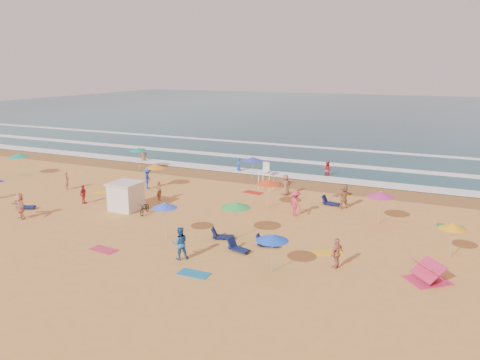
% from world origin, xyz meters
% --- Properties ---
extents(ground, '(220.00, 220.00, 0.00)m').
position_xyz_m(ground, '(0.00, 0.00, 0.00)').
color(ground, gold).
rests_on(ground, ground).
extents(ocean, '(220.00, 140.00, 0.18)m').
position_xyz_m(ocean, '(0.00, 84.00, 0.00)').
color(ocean, '#0C4756').
rests_on(ocean, ground).
extents(wet_sand, '(220.00, 220.00, 0.00)m').
position_xyz_m(wet_sand, '(0.00, 12.50, 0.01)').
color(wet_sand, olive).
rests_on(wet_sand, ground).
extents(surf_foam, '(200.00, 18.70, 0.05)m').
position_xyz_m(surf_foam, '(0.00, 21.32, 0.10)').
color(surf_foam, white).
rests_on(surf_foam, ground).
extents(cabana, '(2.00, 2.00, 2.00)m').
position_xyz_m(cabana, '(-4.75, -0.59, 1.00)').
color(cabana, white).
rests_on(cabana, ground).
extents(cabana_roof, '(2.20, 2.20, 0.12)m').
position_xyz_m(cabana_roof, '(-4.75, -0.59, 2.06)').
color(cabana_roof, silver).
rests_on(cabana_roof, cabana).
extents(bicycle, '(1.03, 1.79, 0.89)m').
position_xyz_m(bicycle, '(-2.85, -0.89, 0.45)').
color(bicycle, black).
rests_on(bicycle, ground).
extents(lifeguard_stand, '(1.20, 1.20, 2.10)m').
position_xyz_m(lifeguard_stand, '(2.75, 9.18, 1.05)').
color(lifeguard_stand, white).
rests_on(lifeguard_stand, ground).
extents(beach_umbrellas, '(46.02, 24.82, 0.67)m').
position_xyz_m(beach_umbrellas, '(-3.12, 1.06, 2.04)').
color(beach_umbrellas, '#1535BA').
rests_on(beach_umbrellas, ground).
extents(loungers, '(36.82, 18.06, 0.34)m').
position_xyz_m(loungers, '(6.51, -2.36, 0.17)').
color(loungers, '#101852').
rests_on(loungers, ground).
extents(towels, '(56.16, 18.79, 0.03)m').
position_xyz_m(towels, '(-1.37, -1.39, 0.01)').
color(towels, '#AD4115').
rests_on(towels, ground).
extents(beachgoers, '(42.64, 25.74, 2.15)m').
position_xyz_m(beachgoers, '(0.63, 3.55, 0.87)').
color(beachgoers, tan).
rests_on(beachgoers, ground).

